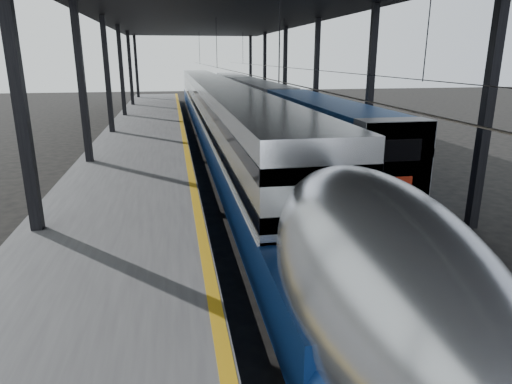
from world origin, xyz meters
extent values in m
plane|color=black|center=(0.00, 0.00, 0.00)|extent=(160.00, 160.00, 0.00)
cube|color=#4C4C4F|center=(-3.50, 20.00, 0.50)|extent=(6.00, 80.00, 1.00)
cube|color=gold|center=(-0.70, 20.00, 1.00)|extent=(0.30, 80.00, 0.01)
cube|color=slate|center=(1.28, 20.00, 0.08)|extent=(0.08, 80.00, 0.16)
cube|color=slate|center=(2.72, 20.00, 0.08)|extent=(0.08, 80.00, 0.16)
cube|color=slate|center=(6.28, 20.00, 0.08)|extent=(0.08, 80.00, 0.16)
cube|color=slate|center=(7.72, 20.00, 0.08)|extent=(0.08, 80.00, 0.16)
cube|color=black|center=(-5.80, 5.00, 4.50)|extent=(0.35, 0.35, 9.00)
cube|color=black|center=(9.60, 5.00, 4.50)|extent=(0.35, 0.35, 9.00)
cube|color=black|center=(-5.80, 15.00, 4.50)|extent=(0.35, 0.35, 9.00)
cube|color=black|center=(9.60, 15.00, 4.50)|extent=(0.35, 0.35, 9.00)
cube|color=black|center=(-5.80, 25.00, 4.50)|extent=(0.35, 0.35, 9.00)
cube|color=black|center=(9.60, 25.00, 4.50)|extent=(0.35, 0.35, 9.00)
cube|color=black|center=(-5.80, 35.00, 4.50)|extent=(0.35, 0.35, 9.00)
cube|color=black|center=(9.60, 35.00, 4.50)|extent=(0.35, 0.35, 9.00)
cube|color=black|center=(-5.80, 45.00, 4.50)|extent=(0.35, 0.35, 9.00)
cube|color=black|center=(9.60, 45.00, 4.50)|extent=(0.35, 0.35, 9.00)
cube|color=black|center=(-5.80, 55.00, 4.50)|extent=(0.35, 0.35, 9.00)
cube|color=black|center=(9.60, 55.00, 4.50)|extent=(0.35, 0.35, 9.00)
cube|color=black|center=(1.90, 20.00, 9.25)|extent=(18.00, 75.00, 0.45)
cylinder|color=slate|center=(2.00, 20.00, 5.50)|extent=(0.03, 74.00, 0.03)
cylinder|color=slate|center=(7.00, 20.00, 5.50)|extent=(0.03, 74.00, 0.03)
cube|color=silver|center=(2.00, 28.83, 2.39)|extent=(3.01, 57.00, 4.15)
cube|color=navy|center=(2.00, 27.33, 1.09)|extent=(3.09, 62.00, 1.61)
cube|color=silver|center=(2.00, 28.83, 1.92)|extent=(3.11, 57.00, 0.10)
cube|color=black|center=(2.00, 28.83, 3.58)|extent=(3.05, 57.00, 0.44)
cube|color=black|center=(2.00, 28.83, 2.39)|extent=(3.05, 57.00, 0.44)
ellipsoid|color=silver|center=(2.00, -2.67, 2.23)|extent=(3.01, 8.40, 4.15)
ellipsoid|color=navy|center=(2.00, -2.67, 1.04)|extent=(3.09, 8.40, 1.76)
ellipsoid|color=black|center=(2.00, -5.27, 3.06)|extent=(1.56, 2.20, 0.93)
cube|color=black|center=(2.00, -2.67, 0.20)|extent=(2.28, 2.60, 0.40)
cube|color=black|center=(2.00, 19.33, 0.20)|extent=(2.28, 2.60, 0.40)
cube|color=#164592|center=(7.00, 15.11, 2.01)|extent=(2.82, 18.00, 3.82)
cube|color=gray|center=(7.00, 6.71, 2.01)|extent=(2.87, 1.20, 3.87)
cube|color=black|center=(7.00, 6.09, 2.87)|extent=(1.71, 0.06, 0.85)
cube|color=#A8200C|center=(7.00, 6.09, 1.56)|extent=(1.21, 0.06, 0.55)
cube|color=gray|center=(7.00, 34.11, 2.01)|extent=(2.82, 18.00, 3.82)
cube|color=gray|center=(7.00, 53.11, 2.01)|extent=(2.82, 18.00, 3.82)
cube|color=black|center=(7.00, 9.11, 0.18)|extent=(2.21, 2.40, 0.36)
cube|color=black|center=(7.00, 31.11, 0.18)|extent=(2.21, 2.40, 0.36)
camera|label=1|loc=(-1.41, -9.60, 6.26)|focal=32.00mm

